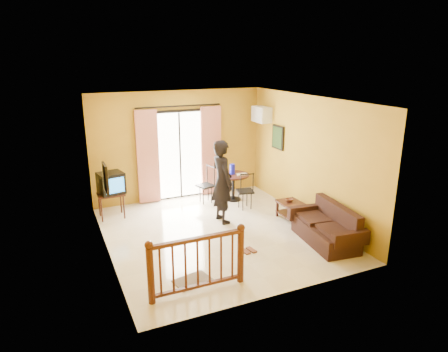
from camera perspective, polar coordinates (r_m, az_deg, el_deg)
name	(u,v)px	position (r m, az deg, el deg)	size (l,w,h in m)	color
ground	(217,233)	(8.58, -0.94, -8.12)	(5.00, 5.00, 0.00)	beige
room_shell	(217,155)	(8.01, -0.99, 3.00)	(5.00, 5.00, 5.00)	white
balcony_door	(180,154)	(10.35, -6.29, 3.12)	(2.25, 0.14, 2.46)	black
tv_table	(111,196)	(9.55, -15.88, -2.80)	(0.59, 0.50, 0.60)	black
television	(111,183)	(9.45, -15.84, -0.96)	(0.62, 0.58, 0.48)	black
picture_left	(106,178)	(7.30, -16.55, -0.33)	(0.05, 0.42, 0.52)	black
dining_table	(233,180)	(10.30, 1.33, -0.55)	(0.83, 0.83, 0.69)	black
water_jug	(232,169)	(10.27, 1.21, 1.00)	(0.14, 0.14, 0.26)	#1518CA
serving_tray	(242,174)	(10.26, 2.59, 0.27)	(0.28, 0.18, 0.02)	beige
dining_chairs	(225,205)	(10.09, 0.13, -4.20)	(1.21, 1.27, 0.95)	black
air_conditioner	(261,114)	(10.56, 5.36, 8.75)	(0.31, 0.60, 0.40)	white
botanical_print	(278,137)	(10.15, 7.69, 5.49)	(0.05, 0.50, 0.60)	black
coffee_table	(294,210)	(9.21, 10.00, -4.77)	(0.50, 0.90, 0.40)	black
bowl	(289,200)	(9.33, 9.30, -3.41)	(0.18, 0.18, 0.06)	brown
sofa	(327,229)	(8.34, 14.54, -7.30)	(0.91, 1.69, 0.77)	black
standing_person	(222,182)	(8.84, -0.27, -0.81)	(0.69, 0.45, 1.88)	black
stair_balustrade	(198,260)	(6.37, -3.79, -11.86)	(1.63, 0.13, 1.04)	#471E0F
doormat	(192,281)	(6.91, -4.53, -14.66)	(0.60, 0.40, 0.02)	#62574E
sandals	(248,251)	(7.83, 3.48, -10.59)	(0.28, 0.26, 0.03)	brown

